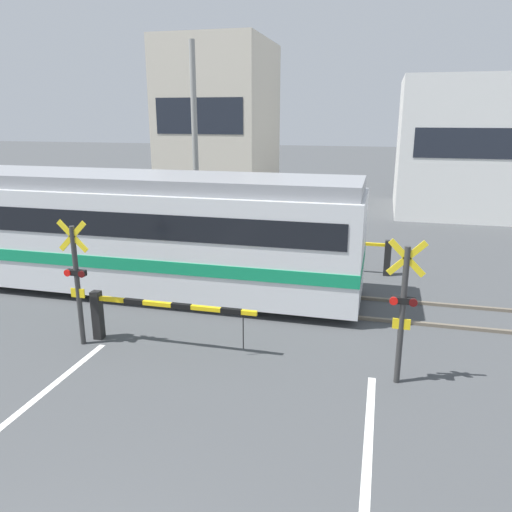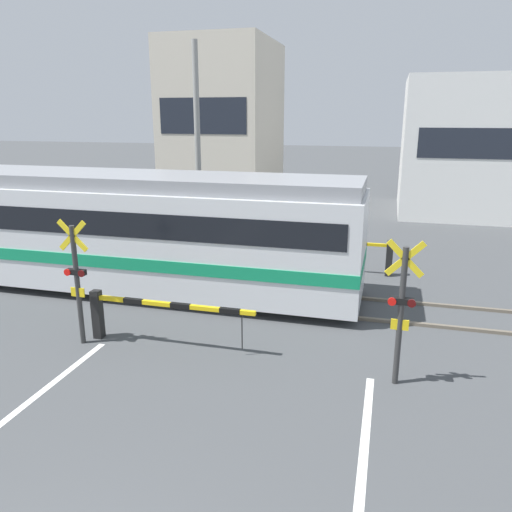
% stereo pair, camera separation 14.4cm
% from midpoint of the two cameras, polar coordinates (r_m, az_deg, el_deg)
% --- Properties ---
extents(rail_track_near, '(50.00, 0.10, 0.08)m').
position_cam_midpoint_polar(rail_track_near, '(12.98, 0.92, -6.02)').
color(rail_track_near, '#6B6051').
rests_on(rail_track_near, ground_plane).
extents(rail_track_far, '(50.00, 0.10, 0.08)m').
position_cam_midpoint_polar(rail_track_far, '(14.29, 2.32, -3.94)').
color(rail_track_far, '#6B6051').
rests_on(rail_track_far, ground_plane).
extents(commuter_train, '(16.11, 2.86, 3.32)m').
position_cam_midpoint_polar(commuter_train, '(15.33, -18.95, 3.33)').
color(commuter_train, silver).
rests_on(commuter_train, ground_plane).
extents(crossing_barrier_near, '(3.78, 0.20, 1.12)m').
position_cam_midpoint_polar(crossing_barrier_near, '(11.25, -13.27, -6.03)').
color(crossing_barrier_near, black).
rests_on(crossing_barrier_near, ground_plane).
extents(crossing_barrier_far, '(3.78, 0.20, 1.12)m').
position_cam_midpoint_polar(crossing_barrier_far, '(16.03, 11.89, 0.66)').
color(crossing_barrier_far, black).
rests_on(crossing_barrier_far, ground_plane).
extents(crossing_signal_left, '(0.68, 0.15, 2.78)m').
position_cam_midpoint_polar(crossing_signal_left, '(11.31, -19.46, -2.31)').
color(crossing_signal_left, '#333333').
rests_on(crossing_signal_left, ground_plane).
extents(crossing_signal_right, '(0.68, 0.15, 2.78)m').
position_cam_midpoint_polar(crossing_signal_right, '(9.44, 16.68, -5.64)').
color(crossing_signal_right, '#333333').
rests_on(crossing_signal_right, ground_plane).
extents(pedestrian, '(0.38, 0.23, 1.75)m').
position_cam_midpoint_polar(pedestrian, '(19.40, 2.24, 4.37)').
color(pedestrian, '#23232D').
rests_on(pedestrian, ground_plane).
extents(building_left_of_street, '(5.41, 6.77, 8.74)m').
position_cam_midpoint_polar(building_left_of_street, '(28.94, -3.51, 14.84)').
color(building_left_of_street, beige).
rests_on(building_left_of_street, ground_plane).
extents(building_right_of_street, '(7.54, 6.77, 6.64)m').
position_cam_midpoint_polar(building_right_of_street, '(27.85, 24.42, 11.29)').
color(building_right_of_street, white).
rests_on(building_right_of_street, ground_plane).
extents(utility_pole_streetside, '(0.22, 0.22, 7.46)m').
position_cam_midpoint_polar(utility_pole_streetside, '(19.33, -6.46, 12.37)').
color(utility_pole_streetside, gray).
rests_on(utility_pole_streetside, ground_plane).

